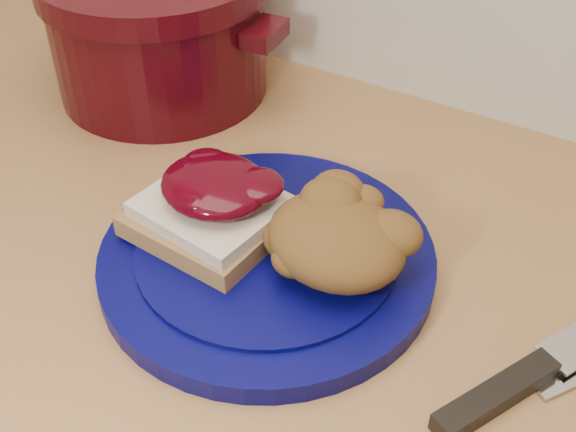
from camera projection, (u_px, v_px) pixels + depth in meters
The scene contains 6 objects.
plate at pixel (267, 258), 0.65m from camera, with size 0.30×0.30×0.02m, color #050445.
sandwich at pixel (212, 204), 0.64m from camera, with size 0.14×0.12×0.06m.
stuffing_mound at pixel (337, 240), 0.60m from camera, with size 0.12×0.11×0.06m, color brown.
chef_knife at pixel (535, 371), 0.56m from camera, with size 0.16×0.28×0.02m.
dutch_oven at pixel (159, 29), 0.85m from camera, with size 0.32×0.29×0.17m.
pepper_grinder at pixel (170, 20), 0.88m from camera, with size 0.08×0.08×0.14m.
Camera 1 is at (0.22, 1.06, 1.36)m, focal length 45.00 mm.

